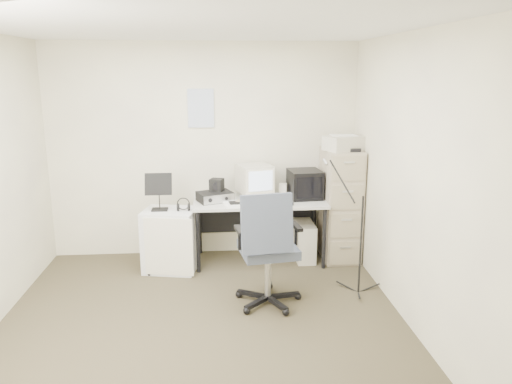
{
  "coord_description": "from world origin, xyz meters",
  "views": [
    {
      "loc": [
        0.15,
        -4.04,
        2.18
      ],
      "look_at": [
        0.55,
        0.95,
        0.95
      ],
      "focal_mm": 35.0,
      "sensor_mm": 36.0,
      "label": 1
    }
  ],
  "objects": [
    {
      "name": "papers",
      "position": [
        0.33,
        1.27,
        0.74
      ],
      "size": [
        0.25,
        0.31,
        0.02
      ],
      "primitive_type": "cube",
      "rotation": [
        0.0,
        0.0,
        0.14
      ],
      "color": "white",
      "rests_on": "desk"
    },
    {
      "name": "desk",
      "position": [
        0.63,
        1.45,
        0.36
      ],
      "size": [
        1.5,
        0.7,
        0.73
      ],
      "primitive_type": "cube",
      "color": "beige",
      "rests_on": "floor"
    },
    {
      "name": "crt_tv",
      "position": [
        1.16,
        1.52,
        0.89
      ],
      "size": [
        0.39,
        0.41,
        0.33
      ],
      "primitive_type": "cube",
      "rotation": [
        0.0,
        0.0,
        0.1
      ],
      "color": "black",
      "rests_on": "desk"
    },
    {
      "name": "crt_monitor",
      "position": [
        0.58,
        1.55,
        0.93
      ],
      "size": [
        0.44,
        0.46,
        0.39
      ],
      "primitive_type": "cube",
      "rotation": [
        0.0,
        0.0,
        0.28
      ],
      "color": "#B4B2AB",
      "rests_on": "desk"
    },
    {
      "name": "wall_calendar",
      "position": [
        -0.02,
        1.79,
        1.75
      ],
      "size": [
        0.3,
        0.02,
        0.44
      ],
      "primitive_type": "cube",
      "color": "white",
      "rests_on": "wall_back"
    },
    {
      "name": "wall_right",
      "position": [
        1.8,
        0.0,
        1.25
      ],
      "size": [
        0.02,
        3.6,
        2.5
      ],
      "primitive_type": "cube",
      "color": "#EEE8BC",
      "rests_on": "ground"
    },
    {
      "name": "mic_stand",
      "position": [
        1.55,
        0.51,
        0.65
      ],
      "size": [
        0.02,
        0.02,
        1.31
      ],
      "primitive_type": "cylinder",
      "rotation": [
        0.0,
        0.0,
        1.8
      ],
      "color": "black",
      "rests_on": "floor"
    },
    {
      "name": "printer",
      "position": [
        1.58,
        1.41,
        1.38
      ],
      "size": [
        0.49,
        0.42,
        0.16
      ],
      "primitive_type": "cube",
      "rotation": [
        0.0,
        0.0,
        0.39
      ],
      "color": "#B4B2AB",
      "rests_on": "filing_cabinet"
    },
    {
      "name": "music_stand",
      "position": [
        -0.48,
        1.26,
        0.9
      ],
      "size": [
        0.31,
        0.21,
        0.42
      ],
      "primitive_type": "cube",
      "rotation": [
        0.0,
        0.0,
        0.2
      ],
      "color": "black",
      "rests_on": "side_cart"
    },
    {
      "name": "radio_speaker",
      "position": [
        0.15,
        1.5,
        0.91
      ],
      "size": [
        0.18,
        0.17,
        0.14
      ],
      "primitive_type": "cube",
      "rotation": [
        0.0,
        0.0,
        -0.37
      ],
      "color": "black",
      "rests_on": "radio_receiver"
    },
    {
      "name": "headphones",
      "position": [
        -0.22,
        1.22,
        0.74
      ],
      "size": [
        0.19,
        0.19,
        0.03
      ],
      "primitive_type": "torus",
      "rotation": [
        0.0,
        0.0,
        -0.24
      ],
      "color": "black",
      "rests_on": "side_cart"
    },
    {
      "name": "keyboard",
      "position": [
        0.56,
        1.27,
        0.74
      ],
      "size": [
        0.47,
        0.31,
        0.02
      ],
      "primitive_type": "cube",
      "rotation": [
        0.0,
        0.0,
        -0.38
      ],
      "color": "#B4B2AB",
      "rests_on": "desk"
    },
    {
      "name": "office_chair",
      "position": [
        0.61,
        0.34,
        0.57
      ],
      "size": [
        0.74,
        0.74,
        1.13
      ],
      "primitive_type": "cube",
      "rotation": [
        0.0,
        0.0,
        0.15
      ],
      "color": "#4E5562",
      "rests_on": "floor"
    },
    {
      "name": "filing_cabinet",
      "position": [
        1.58,
        1.48,
        0.65
      ],
      "size": [
        0.4,
        0.6,
        1.3
      ],
      "primitive_type": "cube",
      "color": "gray",
      "rests_on": "floor"
    },
    {
      "name": "ceiling",
      "position": [
        0.0,
        0.0,
        2.5
      ],
      "size": [
        3.6,
        3.6,
        0.01
      ],
      "primitive_type": "cube",
      "color": "white",
      "rests_on": "ground"
    },
    {
      "name": "wall_back",
      "position": [
        0.0,
        1.8,
        1.25
      ],
      "size": [
        3.6,
        0.02,
        2.5
      ],
      "primitive_type": "cube",
      "color": "#EEE8BC",
      "rests_on": "ground"
    },
    {
      "name": "floor",
      "position": [
        0.0,
        0.0,
        -0.01
      ],
      "size": [
        3.6,
        3.6,
        0.01
      ],
      "primitive_type": "cube",
      "color": "#3F3826",
      "rests_on": "ground"
    },
    {
      "name": "mouse",
      "position": [
        0.94,
        1.24,
        0.75
      ],
      "size": [
        0.08,
        0.12,
        0.03
      ],
      "primitive_type": "cube",
      "rotation": [
        0.0,
        0.0,
        0.14
      ],
      "color": "black",
      "rests_on": "desk"
    },
    {
      "name": "side_cart",
      "position": [
        -0.38,
        1.26,
        0.35
      ],
      "size": [
        0.63,
        0.54,
        0.69
      ],
      "primitive_type": "cube",
      "rotation": [
        0.0,
        0.0,
        -0.2
      ],
      "color": "silver",
      "rests_on": "floor"
    },
    {
      "name": "radio_receiver",
      "position": [
        0.12,
        1.45,
        0.78
      ],
      "size": [
        0.44,
        0.38,
        0.11
      ],
      "primitive_type": "cube",
      "rotation": [
        0.0,
        0.0,
        0.36
      ],
      "color": "black",
      "rests_on": "desk"
    },
    {
      "name": "wall_front",
      "position": [
        0.0,
        -1.8,
        1.25
      ],
      "size": [
        3.6,
        0.02,
        2.5
      ],
      "primitive_type": "cube",
      "color": "#EEE8BC",
      "rests_on": "ground"
    },
    {
      "name": "desk_speaker",
      "position": [
        0.92,
        1.58,
        0.81
      ],
      "size": [
        0.1,
        0.1,
        0.16
      ],
      "primitive_type": "cube",
      "rotation": [
        0.0,
        0.0,
        -0.19
      ],
      "color": "beige",
      "rests_on": "desk"
    },
    {
      "name": "pc_tower",
      "position": [
        1.16,
        1.46,
        0.22
      ],
      "size": [
        0.21,
        0.47,
        0.44
      ],
      "primitive_type": "cube",
      "rotation": [
        0.0,
        0.0,
        -0.0
      ],
      "color": "#B4B2AB",
      "rests_on": "floor"
    }
  ]
}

